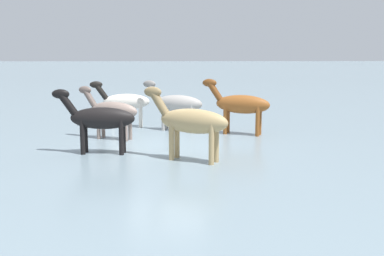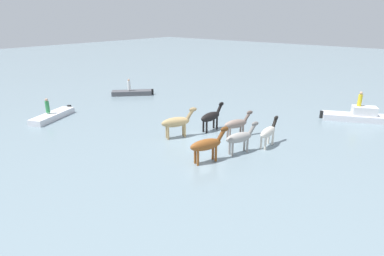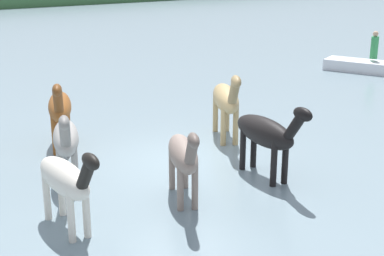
{
  "view_description": "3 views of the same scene",
  "coord_description": "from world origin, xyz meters",
  "px_view_note": "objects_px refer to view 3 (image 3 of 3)",
  "views": [
    {
      "loc": [
        15.31,
        0.6,
        3.26
      ],
      "look_at": [
        0.92,
        0.82,
        0.74
      ],
      "focal_mm": 44.98,
      "sensor_mm": 36.0,
      "label": 1
    },
    {
      "loc": [
        -12.17,
        16.25,
        8.14
      ],
      "look_at": [
        0.77,
        0.66,
        0.95
      ],
      "focal_mm": 29.84,
      "sensor_mm": 36.0,
      "label": 2
    },
    {
      "loc": [
        -6.97,
        -10.73,
        4.91
      ],
      "look_at": [
        0.15,
        -0.33,
        0.94
      ],
      "focal_mm": 51.67,
      "sensor_mm": 36.0,
      "label": 3
    }
  ],
  "objects_px": {
    "horse_gray_outer": "(60,108)",
    "horse_dark_mare": "(66,139)",
    "horse_lead": "(66,179)",
    "boat_dinghy_port": "(376,69)",
    "horse_chestnut_trailing": "(183,155)",
    "person_boatman_standing": "(375,46)",
    "horse_dun_straggler": "(226,99)",
    "horse_rear_stallion": "(267,133)"
  },
  "relations": [
    {
      "from": "horse_gray_outer",
      "to": "horse_chestnut_trailing",
      "type": "distance_m",
      "value": 4.62
    },
    {
      "from": "horse_lead",
      "to": "person_boatman_standing",
      "type": "relative_size",
      "value": 1.97
    },
    {
      "from": "horse_gray_outer",
      "to": "boat_dinghy_port",
      "type": "distance_m",
      "value": 14.98
    },
    {
      "from": "horse_rear_stallion",
      "to": "horse_chestnut_trailing",
      "type": "bearing_deg",
      "value": -86.59
    },
    {
      "from": "horse_rear_stallion",
      "to": "horse_chestnut_trailing",
      "type": "height_order",
      "value": "horse_rear_stallion"
    },
    {
      "from": "horse_gray_outer",
      "to": "horse_dark_mare",
      "type": "distance_m",
      "value": 2.46
    },
    {
      "from": "horse_lead",
      "to": "horse_chestnut_trailing",
      "type": "relative_size",
      "value": 1.04
    },
    {
      "from": "horse_lead",
      "to": "horse_dark_mare",
      "type": "bearing_deg",
      "value": 156.07
    },
    {
      "from": "horse_rear_stallion",
      "to": "horse_dun_straggler",
      "type": "height_order",
      "value": "horse_dun_straggler"
    },
    {
      "from": "horse_rear_stallion",
      "to": "boat_dinghy_port",
      "type": "distance_m",
      "value": 13.32
    },
    {
      "from": "horse_rear_stallion",
      "to": "boat_dinghy_port",
      "type": "height_order",
      "value": "horse_rear_stallion"
    },
    {
      "from": "horse_dun_straggler",
      "to": "horse_chestnut_trailing",
      "type": "distance_m",
      "value": 4.16
    },
    {
      "from": "horse_lead",
      "to": "horse_dun_straggler",
      "type": "distance_m",
      "value": 6.21
    },
    {
      "from": "horse_lead",
      "to": "horse_dark_mare",
      "type": "distance_m",
      "value": 2.24
    },
    {
      "from": "horse_rear_stallion",
      "to": "boat_dinghy_port",
      "type": "xyz_separation_m",
      "value": [
        11.79,
        6.13,
        -0.9
      ]
    },
    {
      "from": "horse_lead",
      "to": "boat_dinghy_port",
      "type": "xyz_separation_m",
      "value": [
        16.5,
        5.98,
        -0.84
      ]
    },
    {
      "from": "horse_rear_stallion",
      "to": "horse_dark_mare",
      "type": "relative_size",
      "value": 1.05
    },
    {
      "from": "horse_dun_straggler",
      "to": "person_boatman_standing",
      "type": "relative_size",
      "value": 2.13
    },
    {
      "from": "horse_chestnut_trailing",
      "to": "person_boatman_standing",
      "type": "bearing_deg",
      "value": 137.86
    },
    {
      "from": "horse_gray_outer",
      "to": "horse_dun_straggler",
      "type": "bearing_deg",
      "value": 87.37
    },
    {
      "from": "horse_rear_stallion",
      "to": "horse_gray_outer",
      "type": "distance_m",
      "value": 5.51
    },
    {
      "from": "boat_dinghy_port",
      "to": "horse_dark_mare",
      "type": "bearing_deg",
      "value": 80.69
    },
    {
      "from": "boat_dinghy_port",
      "to": "person_boatman_standing",
      "type": "xyz_separation_m",
      "value": [
        0.12,
        0.27,
        0.96
      ]
    },
    {
      "from": "horse_dun_straggler",
      "to": "person_boatman_standing",
      "type": "bearing_deg",
      "value": 135.55
    },
    {
      "from": "horse_dark_mare",
      "to": "boat_dinghy_port",
      "type": "distance_m",
      "value": 16.15
    },
    {
      "from": "horse_rear_stallion",
      "to": "horse_dark_mare",
      "type": "bearing_deg",
      "value": -115.92
    },
    {
      "from": "horse_chestnut_trailing",
      "to": "horse_dark_mare",
      "type": "height_order",
      "value": "horse_dark_mare"
    },
    {
      "from": "horse_gray_outer",
      "to": "horse_chestnut_trailing",
      "type": "xyz_separation_m",
      "value": [
        0.85,
        -4.54,
        -0.1
      ]
    },
    {
      "from": "horse_chestnut_trailing",
      "to": "boat_dinghy_port",
      "type": "height_order",
      "value": "horse_chestnut_trailing"
    },
    {
      "from": "horse_dun_straggler",
      "to": "boat_dinghy_port",
      "type": "distance_m",
      "value": 11.41
    },
    {
      "from": "horse_dun_straggler",
      "to": "horse_dark_mare",
      "type": "height_order",
      "value": "horse_dun_straggler"
    },
    {
      "from": "horse_dun_straggler",
      "to": "horse_lead",
      "type": "bearing_deg",
      "value": -38.73
    },
    {
      "from": "horse_rear_stallion",
      "to": "horse_chestnut_trailing",
      "type": "relative_size",
      "value": 1.1
    },
    {
      "from": "horse_rear_stallion",
      "to": "horse_lead",
      "type": "distance_m",
      "value": 4.71
    },
    {
      "from": "horse_gray_outer",
      "to": "horse_rear_stallion",
      "type": "bearing_deg",
      "value": 56.02
    },
    {
      "from": "horse_chestnut_trailing",
      "to": "boat_dinghy_port",
      "type": "distance_m",
      "value": 15.31
    },
    {
      "from": "horse_gray_outer",
      "to": "horse_lead",
      "type": "xyz_separation_m",
      "value": [
        -1.63,
        -4.41,
        -0.09
      ]
    },
    {
      "from": "horse_dark_mare",
      "to": "boat_dinghy_port",
      "type": "xyz_separation_m",
      "value": [
        15.65,
        3.9,
        -0.87
      ]
    },
    {
      "from": "horse_rear_stallion",
      "to": "person_boatman_standing",
      "type": "height_order",
      "value": "horse_rear_stallion"
    },
    {
      "from": "horse_chestnut_trailing",
      "to": "boat_dinghy_port",
      "type": "relative_size",
      "value": 0.51
    },
    {
      "from": "horse_chestnut_trailing",
      "to": "horse_dark_mare",
      "type": "xyz_separation_m",
      "value": [
        -1.63,
        2.21,
        0.04
      ]
    },
    {
      "from": "person_boatman_standing",
      "to": "horse_dun_straggler",
      "type": "bearing_deg",
      "value": -161.4
    }
  ]
}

